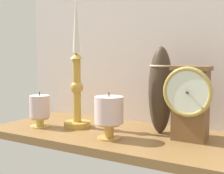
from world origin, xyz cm
name	(u,v)px	position (x,y,z in cm)	size (l,w,h in cm)	color
ground_plane	(147,140)	(0.00, 0.00, -1.20)	(100.00, 36.00, 2.40)	brown
back_wall	(171,29)	(0.00, 18.50, 32.50)	(120.00, 2.00, 65.00)	silver
mantel_clock	(190,101)	(12.04, 1.73, 11.29)	(13.71, 8.98, 20.90)	brown
candlestick_tall_left	(77,83)	(-25.03, -0.67, 14.81)	(8.78, 8.78, 44.09)	gold
pillar_candle_front	(109,113)	(-8.58, -7.40, 7.36)	(8.31, 8.31, 13.33)	gold
pillar_candle_near_clock	(40,109)	(-35.98, -6.62, 5.86)	(6.67, 6.67, 11.68)	tan
tall_ceramic_vase	(160,90)	(1.59, 6.00, 13.37)	(7.31, 7.31, 26.45)	#3B2D21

